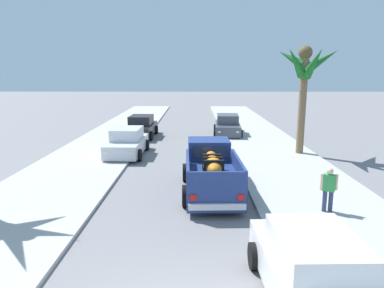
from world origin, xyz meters
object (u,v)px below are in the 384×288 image
at_px(car_left_near, 127,143).
at_px(car_left_far, 141,127).
at_px(car_right_near, 227,126).
at_px(palm_tree_left_fore, 305,70).
at_px(pedestrian, 329,188).
at_px(pickup_truck, 211,171).
at_px(car_right_mid, 313,272).

distance_m(car_left_near, car_left_far, 5.76).
xyz_separation_m(car_right_near, palm_tree_left_fore, (3.53, -6.31, 4.02)).
bearing_deg(car_right_near, pedestrian, -82.60).
bearing_deg(car_left_far, pedestrian, -59.95).
bearing_deg(palm_tree_left_fore, pedestrian, -100.71).
height_order(pickup_truck, car_right_near, pickup_truck).
height_order(pickup_truck, pedestrian, pickup_truck).
xyz_separation_m(pickup_truck, car_left_near, (-4.42, 6.09, -0.10)).
bearing_deg(car_left_far, palm_tree_left_fore, -30.03).
xyz_separation_m(pickup_truck, pedestrian, (3.71, -2.32, 0.10)).
relative_size(pickup_truck, car_right_mid, 1.22).
bearing_deg(pickup_truck, palm_tree_left_fore, 49.32).
bearing_deg(car_left_near, car_left_far, 90.71).
bearing_deg(pedestrian, palm_tree_left_fore, 79.29).
distance_m(pickup_truck, pedestrian, 4.37).
bearing_deg(pickup_truck, pedestrian, -32.04).
relative_size(car_left_near, car_right_near, 0.99).
distance_m(car_right_mid, palm_tree_left_fore, 14.14).
bearing_deg(pickup_truck, car_left_far, 110.75).
bearing_deg(pedestrian, car_left_far, 120.05).
relative_size(car_right_mid, pedestrian, 2.70).
xyz_separation_m(car_right_near, pedestrian, (1.92, -14.82, 0.20)).
bearing_deg(car_right_mid, palm_tree_left_fore, 74.63).
relative_size(car_right_near, palm_tree_left_fore, 0.72).
height_order(pickup_truck, car_right_mid, pickup_truck).
relative_size(car_right_near, pedestrian, 2.73).
relative_size(car_right_mid, palm_tree_left_fore, 0.72).
height_order(car_right_mid, car_left_far, same).
bearing_deg(car_right_mid, pedestrian, 66.51).
relative_size(pickup_truck, pedestrian, 3.31).
height_order(pickup_truck, car_left_far, pickup_truck).
height_order(car_right_near, palm_tree_left_fore, palm_tree_left_fore).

